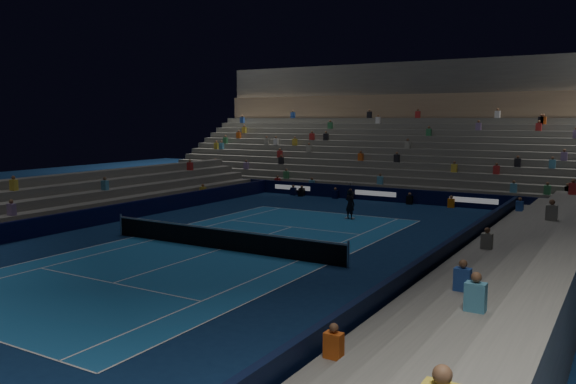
% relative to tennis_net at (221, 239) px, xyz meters
% --- Properties ---
extents(ground, '(90.00, 90.00, 0.00)m').
position_rel_tennis_net_xyz_m(ground, '(0.00, 0.00, -0.50)').
color(ground, '#0B2147').
rests_on(ground, ground).
extents(court_surface, '(10.97, 23.77, 0.01)m').
position_rel_tennis_net_xyz_m(court_surface, '(0.00, 0.00, -0.50)').
color(court_surface, '#1C5D9A').
rests_on(court_surface, ground).
extents(sponsor_barrier_far, '(44.00, 0.25, 1.00)m').
position_rel_tennis_net_xyz_m(sponsor_barrier_far, '(0.00, 18.50, -0.00)').
color(sponsor_barrier_far, black).
rests_on(sponsor_barrier_far, ground).
extents(sponsor_barrier_east, '(0.25, 37.00, 1.00)m').
position_rel_tennis_net_xyz_m(sponsor_barrier_east, '(9.70, 0.00, -0.00)').
color(sponsor_barrier_east, black).
rests_on(sponsor_barrier_east, ground).
extents(sponsor_barrier_west, '(0.25, 37.00, 1.00)m').
position_rel_tennis_net_xyz_m(sponsor_barrier_west, '(-9.70, 0.00, -0.00)').
color(sponsor_barrier_west, black).
rests_on(sponsor_barrier_west, ground).
extents(grandstand_main, '(44.00, 15.20, 11.20)m').
position_rel_tennis_net_xyz_m(grandstand_main, '(0.00, 27.90, 2.87)').
color(grandstand_main, '#5E5E5A').
rests_on(grandstand_main, ground).
extents(grandstand_east, '(5.00, 37.00, 2.50)m').
position_rel_tennis_net_xyz_m(grandstand_east, '(13.17, 0.00, 0.41)').
color(grandstand_east, slate).
rests_on(grandstand_east, ground).
extents(grandstand_west, '(5.00, 37.00, 2.50)m').
position_rel_tennis_net_xyz_m(grandstand_west, '(-13.17, 0.00, 0.41)').
color(grandstand_west, '#61615C').
rests_on(grandstand_west, ground).
extents(tennis_net, '(12.90, 0.10, 1.10)m').
position_rel_tennis_net_xyz_m(tennis_net, '(0.00, 0.00, 0.00)').
color(tennis_net, '#B2B2B7').
rests_on(tennis_net, ground).
extents(tennis_player, '(0.75, 0.60, 1.80)m').
position_rel_tennis_net_xyz_m(tennis_player, '(1.66, 10.42, 0.39)').
color(tennis_player, black).
rests_on(tennis_player, ground).
extents(broadcast_camera, '(0.52, 0.90, 0.53)m').
position_rel_tennis_net_xyz_m(broadcast_camera, '(-5.91, 17.80, -0.23)').
color(broadcast_camera, black).
rests_on(broadcast_camera, ground).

